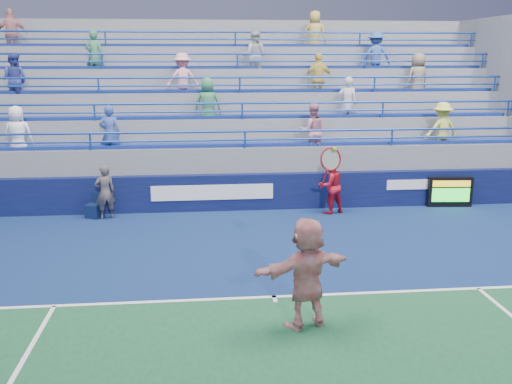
{
  "coord_description": "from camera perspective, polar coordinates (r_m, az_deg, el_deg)",
  "views": [
    {
      "loc": [
        -1.37,
        -10.08,
        4.51
      ],
      "look_at": [
        -0.1,
        2.5,
        1.5
      ],
      "focal_mm": 40.0,
      "sensor_mm": 36.0,
      "label": 1
    }
  ],
  "objects": [
    {
      "name": "judge_chair",
      "position": [
        16.96,
        -15.85,
        -1.74
      ],
      "size": [
        0.54,
        0.55,
        0.72
      ],
      "color": "#0C193B",
      "rests_on": "ground"
    },
    {
      "name": "serve_speed_board",
      "position": [
        18.41,
        18.84,
        -0.01
      ],
      "size": [
        1.36,
        0.25,
        0.94
      ],
      "color": "black",
      "rests_on": "ground"
    },
    {
      "name": "line_judge",
      "position": [
        16.63,
        -14.87,
        -0.02
      ],
      "size": [
        0.67,
        0.56,
        1.56
      ],
      "primitive_type": "imported",
      "rotation": [
        0.0,
        0.0,
        3.54
      ],
      "color": "#131835",
      "rests_on": "ground"
    },
    {
      "name": "tennis_player",
      "position": [
        9.71,
        5.11,
        -8.04
      ],
      "size": [
        1.88,
        1.18,
        3.11
      ],
      "color": "white",
      "rests_on": "ground"
    },
    {
      "name": "sponsor_wall",
      "position": [
        17.1,
        -1.02,
        0.0
      ],
      "size": [
        18.0,
        0.32,
        1.1
      ],
      "color": "#0A0F39",
      "rests_on": "ground"
    },
    {
      "name": "bleacher_stand",
      "position": [
        20.61,
        -1.91,
        5.12
      ],
      "size": [
        18.0,
        5.6,
        6.13
      ],
      "color": "slate",
      "rests_on": "ground"
    },
    {
      "name": "ground",
      "position": [
        11.13,
        1.81,
        -10.53
      ],
      "size": [
        120.0,
        120.0,
        0.0
      ],
      "primitive_type": "plane",
      "color": "#333538"
    },
    {
      "name": "ball_girl",
      "position": [
        16.79,
        7.47,
        0.63
      ],
      "size": [
        0.98,
        0.87,
        1.67
      ],
      "primitive_type": "imported",
      "rotation": [
        0.0,
        0.0,
        3.5
      ],
      "color": "#A91323",
      "rests_on": "ground"
    }
  ]
}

